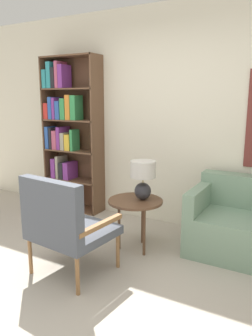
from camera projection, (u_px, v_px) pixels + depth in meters
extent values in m
plane|color=#B2A899|center=(54.00, 297.00, 2.68)|extent=(14.00, 14.00, 0.00)
cube|color=silver|center=(158.00, 118.00, 4.13)|extent=(6.40, 0.06, 2.70)
cube|color=brown|center=(50.00, 134.00, 4.83)|extent=(0.02, 0.30, 2.15)
cube|color=brown|center=(98.00, 137.00, 4.42)|extent=(0.02, 0.30, 2.15)
cube|color=brown|center=(70.00, 56.00, 4.40)|extent=(0.87, 0.30, 0.02)
cube|color=brown|center=(75.00, 207.00, 4.85)|extent=(0.87, 0.30, 0.02)
cube|color=brown|center=(79.00, 134.00, 4.75)|extent=(0.87, 0.01, 2.15)
cube|color=brown|center=(74.00, 179.00, 4.76)|extent=(0.87, 0.30, 0.02)
cube|color=red|center=(54.00, 195.00, 4.99)|extent=(0.05, 0.23, 0.26)
cube|color=#2D56A8|center=(56.00, 195.00, 4.94)|extent=(0.06, 0.20, 0.30)
cube|color=silver|center=(60.00, 197.00, 4.90)|extent=(0.08, 0.19, 0.24)
cube|color=#B24C6B|center=(65.00, 194.00, 4.86)|extent=(0.07, 0.21, 0.35)
cube|color=#B24C6B|center=(68.00, 195.00, 4.80)|extent=(0.08, 0.17, 0.36)
cube|color=red|center=(73.00, 196.00, 4.80)|extent=(0.04, 0.23, 0.34)
cube|color=brown|center=(73.00, 150.00, 4.67)|extent=(0.87, 0.30, 0.02)
cylinder|color=#194723|center=(55.00, 167.00, 4.91)|extent=(0.06, 0.06, 0.26)
cube|color=#7A338C|center=(57.00, 168.00, 4.83)|extent=(0.08, 0.19, 0.28)
cube|color=gray|center=(62.00, 167.00, 4.81)|extent=(0.04, 0.23, 0.33)
cube|color=black|center=(64.00, 170.00, 4.76)|extent=(0.07, 0.18, 0.24)
cube|color=#7A338C|center=(70.00, 170.00, 4.74)|extent=(0.09, 0.24, 0.25)
cube|color=brown|center=(72.00, 120.00, 4.58)|extent=(0.87, 0.30, 0.02)
cube|color=#2D56A8|center=(51.00, 137.00, 4.78)|extent=(0.06, 0.19, 0.32)
cube|color=black|center=(54.00, 138.00, 4.75)|extent=(0.04, 0.18, 0.30)
cube|color=#B24C6B|center=(58.00, 140.00, 4.71)|extent=(0.08, 0.17, 0.27)
cube|color=#7A338C|center=(63.00, 138.00, 4.70)|extent=(0.06, 0.25, 0.32)
cube|color=gray|center=(67.00, 141.00, 4.66)|extent=(0.07, 0.22, 0.24)
cube|color=gold|center=(72.00, 142.00, 4.63)|extent=(0.09, 0.24, 0.22)
cube|color=#338C4C|center=(75.00, 140.00, 4.56)|extent=(0.04, 0.17, 0.30)
cube|color=brown|center=(71.00, 89.00, 4.49)|extent=(0.87, 0.30, 0.02)
cube|color=red|center=(51.00, 111.00, 4.71)|extent=(0.08, 0.23, 0.22)
cube|color=#2D56A8|center=(55.00, 108.00, 4.67)|extent=(0.06, 0.24, 0.31)
cube|color=#7A338C|center=(58.00, 108.00, 4.63)|extent=(0.05, 0.22, 0.30)
cube|color=#2D56A8|center=(62.00, 110.00, 4.60)|extent=(0.07, 0.21, 0.25)
cube|color=#338C4C|center=(67.00, 109.00, 4.55)|extent=(0.08, 0.21, 0.29)
cube|color=orange|center=(72.00, 107.00, 4.51)|extent=(0.08, 0.22, 0.34)
cube|color=#338C4C|center=(76.00, 108.00, 4.45)|extent=(0.09, 0.19, 0.33)
cube|color=teal|center=(48.00, 79.00, 4.61)|extent=(0.07, 0.20, 0.25)
cube|color=teal|center=(54.00, 75.00, 4.57)|extent=(0.07, 0.24, 0.35)
cube|color=black|center=(56.00, 78.00, 4.52)|extent=(0.06, 0.17, 0.28)
cube|color=#B24C6B|center=(61.00, 75.00, 4.50)|extent=(0.05, 0.22, 0.36)
cube|color=#7A338C|center=(64.00, 77.00, 4.47)|extent=(0.07, 0.21, 0.31)
cylinder|color=#334C6B|center=(92.00, 83.00, 4.31)|extent=(0.08, 0.08, 0.12)
cylinder|color=olive|center=(118.00, 250.00, 3.12)|extent=(0.04, 0.04, 0.35)
cylinder|color=olive|center=(73.00, 236.00, 3.46)|extent=(0.04, 0.04, 0.35)
cylinder|color=olive|center=(78.00, 276.00, 2.68)|extent=(0.04, 0.04, 0.35)
cylinder|color=olive|center=(30.00, 256.00, 3.01)|extent=(0.04, 0.04, 0.35)
cube|color=#4C515B|center=(74.00, 232.00, 3.02)|extent=(0.73, 0.70, 0.08)
cube|color=#4C515B|center=(51.00, 209.00, 2.75)|extent=(0.68, 0.17, 0.51)
cube|color=olive|center=(100.00, 225.00, 2.81)|extent=(0.11, 0.57, 0.04)
cube|color=olive|center=(50.00, 211.00, 3.17)|extent=(0.11, 0.57, 0.04)
cube|color=gray|center=(200.00, 197.00, 3.54)|extent=(0.12, 0.80, 0.25)
cylinder|color=brown|center=(135.00, 201.00, 3.43)|extent=(0.57, 0.57, 0.02)
cylinder|color=brown|center=(142.00, 221.00, 3.64)|extent=(0.03, 0.03, 0.52)
cylinder|color=brown|center=(119.00, 226.00, 3.49)|extent=(0.03, 0.03, 0.52)
cylinder|color=brown|center=(144.00, 231.00, 3.34)|extent=(0.03, 0.03, 0.52)
ellipsoid|color=#2D2D33|center=(143.00, 191.00, 3.43)|extent=(0.17, 0.17, 0.18)
cylinder|color=tan|center=(143.00, 180.00, 3.40)|extent=(0.02, 0.02, 0.06)
cylinder|color=beige|center=(143.00, 169.00, 3.38)|extent=(0.27, 0.27, 0.17)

